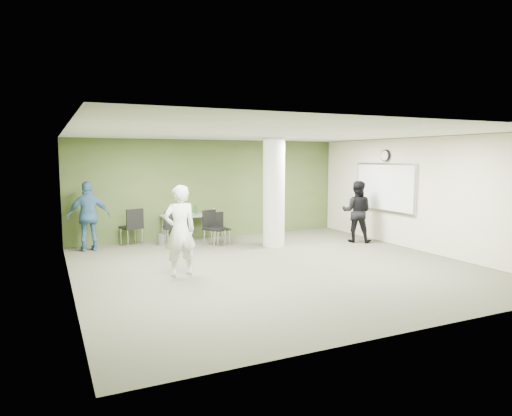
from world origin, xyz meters
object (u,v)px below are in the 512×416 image
folding_table (191,216)px  woman_white (180,231)px  chair_back_left (133,224)px  man_blue (89,216)px  man_black (357,212)px

folding_table → woman_white: (-1.26, -3.43, 0.20)m
chair_back_left → man_blue: size_ratio=0.57×
chair_back_left → woman_white: (0.30, -3.45, 0.31)m
woman_white → man_black: 5.53m
folding_table → man_blue: bearing=-176.9°
chair_back_left → man_black: size_ratio=0.59×
chair_back_left → man_blue: (-1.08, -0.16, 0.29)m
folding_table → woman_white: 3.66m
woman_white → man_blue: 3.57m
folding_table → man_blue: 2.65m
man_blue → chair_back_left: bearing=-172.5°
man_black → man_blue: 6.96m
man_blue → man_black: bearing=163.7°
folding_table → man_blue: man_blue is taller
chair_back_left → woman_white: size_ratio=0.55×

